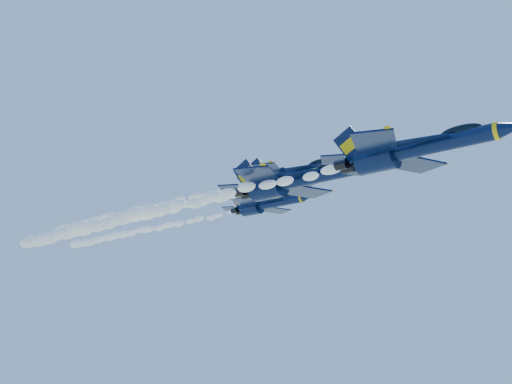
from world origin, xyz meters
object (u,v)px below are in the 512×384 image
Objects in this scene: jet_third at (293,173)px; jet_fourth at (267,204)px; jet_lead at (412,149)px; jet_second at (295,180)px.

jet_fourth is (-13.07, 11.31, 0.10)m from jet_third.
jet_lead is 27.62m from jet_third.
jet_lead is 1.03× the size of jet_third.
jet_fourth reaches higher than jet_third.
jet_second is 30.69m from jet_fourth.
jet_lead is 1.03× the size of jet_fourth.
jet_fourth is (-35.69, 26.05, 5.90)m from jet_lead.
jet_fourth reaches higher than jet_lead.
jet_third reaches higher than jet_lead.
jet_second reaches higher than jet_lead.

